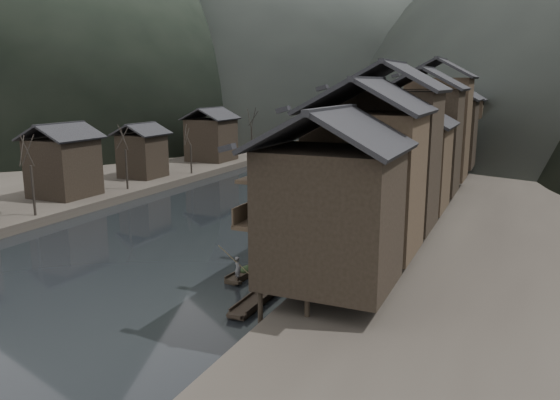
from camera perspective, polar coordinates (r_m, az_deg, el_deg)
The scene contains 12 objects.
water at distance 46.44m, azimuth -12.23°, elevation -5.14°, with size 300.00×300.00×0.00m, color black.
left_bank at distance 98.35m, azimuth -15.01°, elevation 4.16°, with size 40.00×200.00×1.20m, color #2D2823.
stilt_houses at distance 56.00m, azimuth 14.52°, elevation 6.99°, with size 9.00×67.60×16.53m.
left_houses at distance 73.36m, azimuth -16.13°, elevation 5.48°, with size 8.10×53.20×8.73m.
bare_trees at distance 67.60m, azimuth -16.35°, elevation 5.74°, with size 3.94×62.31×7.88m.
moored_sampans at distance 54.47m, azimuth 7.73°, elevation -2.18°, with size 2.69×49.64×0.47m.
midriver_boats at distance 89.80m, azimuth 5.52°, elevation 3.53°, with size 11.78×28.92×0.45m.
stone_bridge at distance 111.11m, azimuth 10.26°, elevation 7.59°, with size 40.00×6.00×9.00m.
hero_sampan at distance 39.62m, azimuth -3.53°, elevation -7.61°, with size 1.36×4.60×0.43m.
cargo_heap at distance 39.63m, azimuth -3.43°, elevation -6.80°, with size 1.00×1.31×0.60m, color black.
boatman at distance 37.87m, azimuth -4.46°, elevation -6.83°, with size 0.63×0.41×1.72m, color #515153.
bamboo_pole at distance 37.04m, azimuth -4.25°, elevation -3.22°, with size 0.06×0.06×4.40m, color #8C7A51.
Camera 1 is at (26.63, -35.54, 13.59)m, focal length 35.00 mm.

